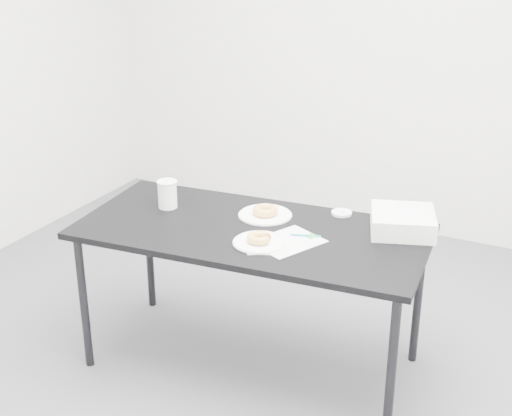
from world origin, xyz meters
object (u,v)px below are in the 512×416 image
at_px(coffee_cup, 167,194).
at_px(plate_near, 259,242).
at_px(donut_near, 259,238).
at_px(donut_far, 265,210).
at_px(table, 252,239).
at_px(scorecard, 288,242).
at_px(bakery_box, 403,222).
at_px(plate_far, 265,215).
at_px(pen, 306,235).

bearing_deg(coffee_cup, plate_near, -16.36).
distance_m(plate_near, coffee_cup, 0.62).
relative_size(donut_near, donut_far, 0.91).
bearing_deg(table, plate_near, -56.59).
height_order(scorecard, bakery_box, bakery_box).
bearing_deg(donut_near, plate_far, 111.33).
distance_m(table, bakery_box, 0.70).
distance_m(scorecard, bakery_box, 0.55).
xyz_separation_m(table, donut_near, (0.10, -0.13, 0.08)).
xyz_separation_m(plate_near, plate_far, (-0.12, 0.30, -0.00)).
xyz_separation_m(table, plate_near, (0.10, -0.13, 0.06)).
distance_m(table, donut_far, 0.18).
xyz_separation_m(table, donut_far, (-0.01, 0.16, 0.08)).
relative_size(scorecard, donut_far, 2.38).
height_order(coffee_cup, bakery_box, coffee_cup).
distance_m(pen, bakery_box, 0.45).
height_order(scorecard, pen, pen).
xyz_separation_m(plate_near, coffee_cup, (-0.59, 0.17, 0.06)).
bearing_deg(scorecard, plate_far, 159.38).
bearing_deg(donut_far, coffee_cup, -165.77).
relative_size(plate_far, coffee_cup, 1.85).
relative_size(scorecard, plate_far, 1.12).
height_order(pen, plate_near, pen).
relative_size(pen, donut_near, 1.22).
bearing_deg(table, donut_near, -56.59).
bearing_deg(table, coffee_cup, 169.81).
xyz_separation_m(scorecard, donut_near, (-0.10, -0.07, 0.03)).
bearing_deg(plate_far, donut_near, -68.67).
relative_size(donut_near, plate_far, 0.43).
height_order(plate_near, coffee_cup, coffee_cup).
distance_m(scorecard, donut_far, 0.31).
height_order(table, bakery_box, bakery_box).
bearing_deg(table, bakery_box, 19.05).
xyz_separation_m(pen, coffee_cup, (-0.75, 0.01, 0.06)).
bearing_deg(donut_far, pen, -26.61).
xyz_separation_m(pen, donut_near, (-0.16, -0.16, 0.02)).
relative_size(scorecard, pen, 2.15).
xyz_separation_m(plate_near, donut_near, (0.00, 0.00, 0.02)).
bearing_deg(plate_far, plate_near, -68.67).
distance_m(plate_far, bakery_box, 0.65).
bearing_deg(pen, donut_far, 135.03).
bearing_deg(plate_far, table, -86.27).
distance_m(donut_far, bakery_box, 0.65).
relative_size(plate_near, coffee_cup, 1.68).
relative_size(table, coffee_cup, 11.97).
xyz_separation_m(scorecard, donut_far, (-0.22, 0.22, 0.03)).
bearing_deg(plate_near, table, 128.58).
height_order(scorecard, plate_near, plate_near).
height_order(pen, coffee_cup, coffee_cup).
relative_size(table, bakery_box, 5.89).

